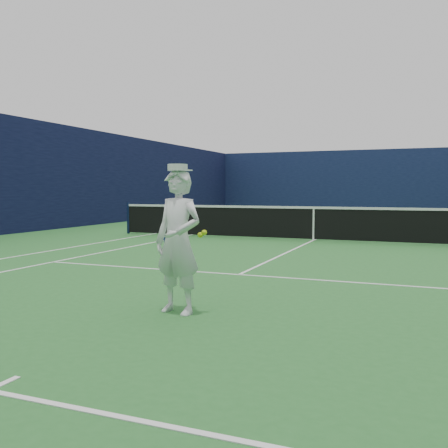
% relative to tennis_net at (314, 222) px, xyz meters
% --- Properties ---
extents(ground, '(80.00, 80.00, 0.00)m').
position_rel_tennis_net_xyz_m(ground, '(0.00, 0.00, -0.55)').
color(ground, '#286A2A').
rests_on(ground, ground).
extents(court_markings, '(11.03, 23.83, 0.01)m').
position_rel_tennis_net_xyz_m(court_markings, '(0.00, 0.00, -0.55)').
color(court_markings, white).
rests_on(court_markings, ground).
extents(windscreen_fence, '(20.12, 36.12, 4.00)m').
position_rel_tennis_net_xyz_m(windscreen_fence, '(0.00, 0.00, 1.45)').
color(windscreen_fence, '#10183D').
rests_on(windscreen_fence, ground).
extents(tennis_net, '(12.88, 0.09, 1.07)m').
position_rel_tennis_net_xyz_m(tennis_net, '(0.00, 0.00, 0.00)').
color(tennis_net, '#141E4C').
rests_on(tennis_net, ground).
extents(tennis_player, '(0.75, 0.60, 1.82)m').
position_rel_tennis_net_xyz_m(tennis_player, '(0.25, -9.23, 0.33)').
color(tennis_player, white).
rests_on(tennis_player, ground).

